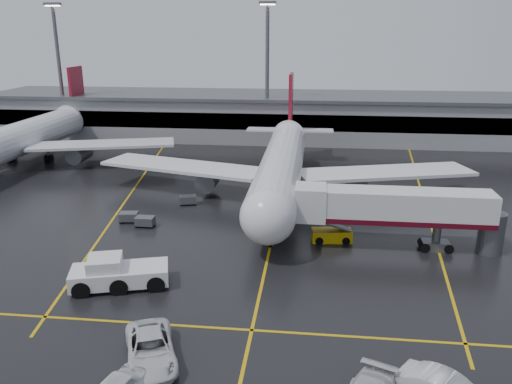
# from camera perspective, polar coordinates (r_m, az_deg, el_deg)

# --- Properties ---
(ground) EXTENTS (220.00, 220.00, 0.00)m
(ground) POSITION_cam_1_polar(r_m,az_deg,el_deg) (57.25, 2.22, -3.29)
(ground) COLOR black
(ground) RESTS_ON ground
(apron_line_centre) EXTENTS (0.25, 90.00, 0.02)m
(apron_line_centre) POSITION_cam_1_polar(r_m,az_deg,el_deg) (57.24, 2.22, -3.29)
(apron_line_centre) COLOR gold
(apron_line_centre) RESTS_ON ground
(apron_line_stop) EXTENTS (60.00, 0.25, 0.02)m
(apron_line_stop) POSITION_cam_1_polar(r_m,az_deg,el_deg) (37.56, -0.48, -15.16)
(apron_line_stop) COLOR gold
(apron_line_stop) RESTS_ON ground
(apron_line_left) EXTENTS (9.99, 69.35, 0.02)m
(apron_line_left) POSITION_cam_1_polar(r_m,az_deg,el_deg) (70.72, -13.50, 0.31)
(apron_line_left) COLOR gold
(apron_line_left) RESTS_ON ground
(apron_line_right) EXTENTS (7.57, 69.64, 0.02)m
(apron_line_right) POSITION_cam_1_polar(r_m,az_deg,el_deg) (68.03, 18.20, -0.78)
(apron_line_right) COLOR gold
(apron_line_right) RESTS_ON ground
(terminal) EXTENTS (122.00, 19.00, 8.60)m
(terminal) POSITION_cam_1_polar(r_m,az_deg,el_deg) (102.66, 4.35, 8.45)
(terminal) COLOR gray
(terminal) RESTS_ON ground
(light_mast_left) EXTENTS (3.00, 1.20, 25.45)m
(light_mast_left) POSITION_cam_1_polar(r_m,az_deg,el_deg) (107.37, -21.13, 13.22)
(light_mast_left) COLOR #595B60
(light_mast_left) RESTS_ON ground
(light_mast_mid) EXTENTS (3.00, 1.20, 25.45)m
(light_mast_mid) POSITION_cam_1_polar(r_m,az_deg,el_deg) (96.00, 1.26, 13.98)
(light_mast_mid) COLOR #595B60
(light_mast_mid) RESTS_ON ground
(main_airliner) EXTENTS (48.80, 45.60, 14.10)m
(main_airliner) POSITION_cam_1_polar(r_m,az_deg,el_deg) (65.23, 2.93, 3.17)
(main_airliner) COLOR silver
(main_airliner) RESTS_ON ground
(second_airliner) EXTENTS (48.80, 45.60, 14.10)m
(second_airliner) POSITION_cam_1_polar(r_m,az_deg,el_deg) (89.48, -24.57, 5.53)
(second_airliner) COLOR silver
(second_airliner) RESTS_ON ground
(jet_bridge) EXTENTS (19.90, 3.40, 6.05)m
(jet_bridge) POSITION_cam_1_polar(r_m,az_deg,el_deg) (50.76, 15.23, -1.95)
(jet_bridge) COLOR silver
(jet_bridge) RESTS_ON ground
(pushback_tractor) EXTENTS (8.45, 5.28, 2.81)m
(pushback_tractor) POSITION_cam_1_polar(r_m,az_deg,el_deg) (44.27, -15.25, -8.83)
(pushback_tractor) COLOR silver
(pushback_tractor) RESTS_ON ground
(belt_loader) EXTENTS (4.14, 2.23, 2.52)m
(belt_loader) POSITION_cam_1_polar(r_m,az_deg,el_deg) (52.32, 8.45, -4.80)
(belt_loader) COLOR gold
(belt_loader) RESTS_ON ground
(service_van_a) EXTENTS (5.21, 7.17, 1.81)m
(service_van_a) POSITION_cam_1_polar(r_m,az_deg,el_deg) (34.75, -11.68, -16.79)
(service_van_a) COLOR silver
(service_van_a) RESTS_ON ground
(baggage_cart_a) EXTENTS (2.03, 1.35, 1.12)m
(baggage_cart_a) POSITION_cam_1_polar(r_m,az_deg,el_deg) (56.83, -12.28, -3.19)
(baggage_cart_a) COLOR #595B60
(baggage_cart_a) RESTS_ON ground
(baggage_cart_b) EXTENTS (2.16, 1.57, 1.12)m
(baggage_cart_b) POSITION_cam_1_polar(r_m,az_deg,el_deg) (58.56, -14.00, -2.69)
(baggage_cart_b) COLOR #595B60
(baggage_cart_b) RESTS_ON ground
(baggage_cart_c) EXTENTS (2.26, 1.76, 1.12)m
(baggage_cart_c) POSITION_cam_1_polar(r_m,az_deg,el_deg) (63.12, -7.59, -0.84)
(baggage_cart_c) COLOR #595B60
(baggage_cart_c) RESTS_ON ground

